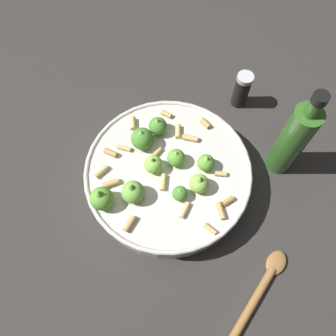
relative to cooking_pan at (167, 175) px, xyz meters
The scene contains 5 objects.
ground_plane 0.04m from the cooking_pan, 130.20° to the right, with size 2.40×2.40×0.00m, color #2D2B28.
cooking_pan is the anchor object (origin of this frame).
pepper_shaker 0.27m from the cooking_pan, 88.16° to the right, with size 0.04×0.04×0.10m.
olive_oil_bottle 0.26m from the cooking_pan, 128.14° to the right, with size 0.05×0.05×0.24m.
wooden_spoon 0.29m from the cooking_pan, 165.67° to the left, with size 0.05×0.25×0.02m.
Camera 1 is at (-0.19, 0.21, 0.68)m, focal length 35.99 mm.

